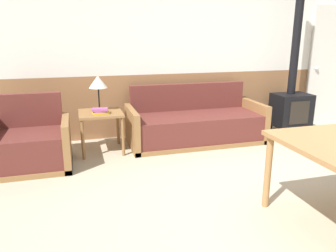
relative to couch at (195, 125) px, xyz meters
name	(u,v)px	position (x,y,z in m)	size (l,w,h in m)	color
ground_plane	(315,204)	(0.43, -2.08, -0.25)	(16.00, 16.00, 0.00)	#B2A58C
wall_back	(210,47)	(0.43, 0.55, 1.10)	(7.20, 0.06, 2.70)	#8E603D
couch	(195,125)	(0.00, 0.00, 0.00)	(1.97, 0.82, 0.82)	olive
armchair	(32,146)	(-2.21, -0.38, 0.01)	(0.89, 0.77, 0.84)	olive
side_table	(101,118)	(-1.37, -0.04, 0.21)	(0.57, 0.57, 0.55)	olive
table_lamp	(98,83)	(-1.37, 0.05, 0.67)	(0.25, 0.25, 0.47)	black
book_stack	(100,111)	(-1.37, -0.15, 0.33)	(0.23, 0.17, 0.07)	gold
wood_stove	(292,97)	(1.68, 0.09, 0.32)	(0.57, 0.44, 2.45)	black
entry_door	(330,66)	(2.71, 0.50, 0.76)	(0.89, 0.09, 2.02)	silver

